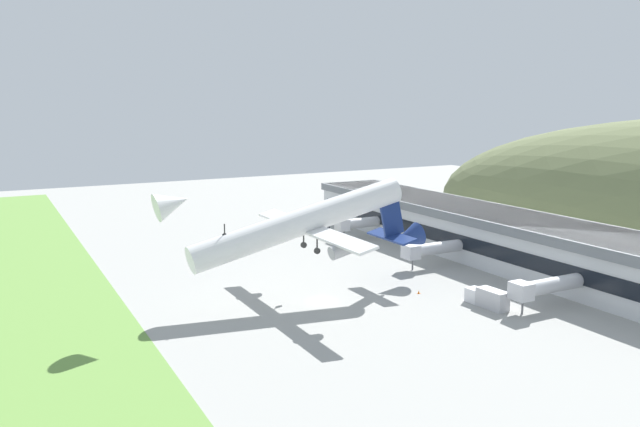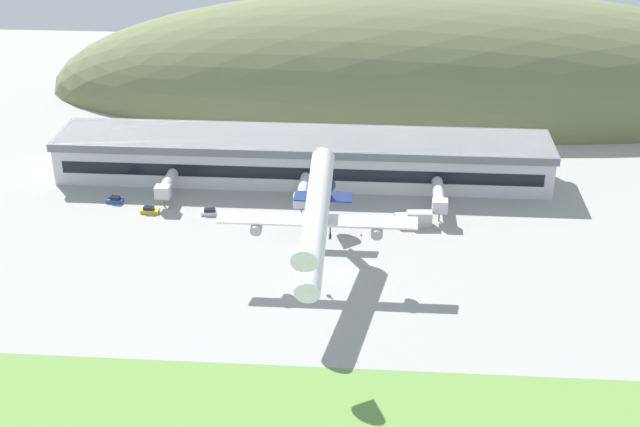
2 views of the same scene
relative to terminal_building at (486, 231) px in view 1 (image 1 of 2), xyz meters
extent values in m
plane|color=#9E9E99|center=(11.08, -48.10, -6.07)|extent=(366.65, 366.65, 0.00)
cube|color=#669342|center=(11.08, -90.79, -6.03)|extent=(329.98, 23.55, 0.08)
cube|color=silver|center=(0.00, 0.02, -0.71)|extent=(119.77, 17.92, 10.73)
cube|color=slate|center=(0.00, 0.02, 3.69)|extent=(120.97, 19.12, 1.93)
cube|color=black|center=(0.00, -8.99, -1.25)|extent=(114.98, 0.16, 3.00)
cylinder|color=silver|center=(-30.44, -14.32, -2.07)|extent=(2.60, 10.77, 2.60)
cube|color=silver|center=(-30.44, -19.71, -2.07)|extent=(3.38, 2.86, 2.86)
cylinder|color=slate|center=(-30.44, -19.21, -4.07)|extent=(0.36, 0.36, 4.00)
cylinder|color=silver|center=(1.65, -15.43, -2.07)|extent=(2.60, 12.98, 2.60)
cube|color=silver|center=(1.65, -21.92, -2.07)|extent=(3.38, 2.86, 2.86)
cylinder|color=slate|center=(1.65, -21.42, -4.07)|extent=(0.36, 0.36, 4.00)
cylinder|color=silver|center=(32.65, -15.74, -2.07)|extent=(2.60, 13.59, 2.60)
cube|color=silver|center=(32.65, -22.53, -2.07)|extent=(3.38, 2.86, 2.86)
cylinder|color=slate|center=(32.65, -22.03, -4.07)|extent=(0.36, 0.36, 4.00)
cylinder|color=white|center=(7.24, -50.37, 7.61)|extent=(4.74, 41.01, 13.70)
cone|color=white|center=(7.24, -72.90, 12.73)|extent=(4.65, 6.11, 5.69)
cone|color=navy|center=(7.24, -27.39, 2.39)|extent=(4.65, 7.04, 5.90)
cube|color=navy|center=(7.24, -31.09, 7.81)|extent=(0.50, 6.19, 9.87)
cube|color=navy|center=(7.24, -30.85, 3.18)|extent=(12.33, 3.32, 1.09)
cube|color=white|center=(7.24, -48.38, 6.33)|extent=(38.97, 3.61, 1.24)
cylinder|color=#9E9EA3|center=(-4.45, -48.90, 4.90)|extent=(2.30, 4.02, 3.04)
cylinder|color=#9E9EA3|center=(18.93, -48.90, 4.90)|extent=(2.30, 4.02, 3.04)
cylinder|color=#2D2D2D|center=(4.63, -48.38, 3.93)|extent=(0.28, 0.28, 2.20)
cylinder|color=#2D2D2D|center=(4.63, -48.38, 2.83)|extent=(0.45, 1.10, 1.10)
cylinder|color=#2D2D2D|center=(9.85, -48.38, 3.93)|extent=(0.28, 0.28, 2.20)
cylinder|color=#2D2D2D|center=(9.85, -48.38, 2.83)|extent=(0.45, 1.10, 1.10)
cylinder|color=#2D2D2D|center=(7.24, -64.36, 7.67)|extent=(0.22, 0.22, 1.98)
cylinder|color=#2D2D2D|center=(7.24, -64.36, 6.68)|extent=(0.30, 0.83, 0.82)
cube|color=#264C99|center=(-42.56, -17.90, -5.63)|extent=(3.92, 1.89, 0.89)
cube|color=black|center=(-42.37, -17.91, -4.82)|extent=(2.19, 1.53, 0.73)
cube|color=silver|center=(-18.96, -22.41, -5.68)|extent=(4.66, 2.20, 0.78)
cube|color=black|center=(-19.19, -22.44, -4.98)|extent=(2.62, 1.74, 0.64)
cube|color=gold|center=(-33.03, -22.58, -5.67)|extent=(4.25, 1.94, 0.82)
cube|color=black|center=(-33.24, -22.57, -4.92)|extent=(2.36, 1.60, 0.67)
cube|color=silver|center=(24.11, -24.66, -4.82)|extent=(2.75, 2.68, 2.51)
cube|color=black|center=(22.78, -24.74, -4.37)|extent=(0.21, 2.15, 1.10)
cube|color=#B7B7BC|center=(28.16, -24.41, -4.45)|extent=(5.68, 2.87, 3.25)
cube|color=orange|center=(15.49, -30.27, -6.06)|extent=(0.52, 0.52, 0.03)
cone|color=orange|center=(15.49, -30.27, -5.77)|extent=(0.40, 0.40, 0.55)
camera|label=1|loc=(103.73, -98.29, 28.22)|focal=35.00mm
camera|label=2|loc=(19.13, -201.91, 83.33)|focal=50.00mm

